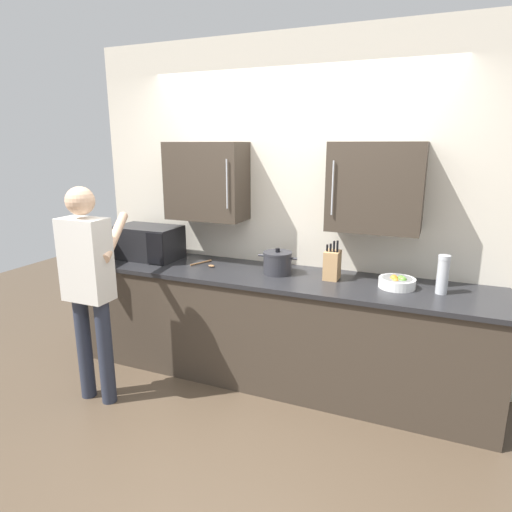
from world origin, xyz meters
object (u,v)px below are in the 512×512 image
at_px(knife_block, 332,265).
at_px(microwave_oven, 144,242).
at_px(thermos_flask, 443,274).
at_px(person_figure, 88,278).
at_px(stock_pot, 277,263).
at_px(wooden_spoon, 206,264).
at_px(fruit_bowl, 397,282).

bearing_deg(knife_block, microwave_oven, -179.12).
distance_m(thermos_flask, person_figure, 2.50).
distance_m(microwave_oven, stock_pot, 1.28).
relative_size(stock_pot, wooden_spoon, 1.48).
bearing_deg(microwave_oven, fruit_bowl, -0.05).
bearing_deg(fruit_bowl, wooden_spoon, -179.97).
height_order(thermos_flask, fruit_bowl, thermos_flask).
relative_size(wooden_spoon, fruit_bowl, 0.85).
height_order(knife_block, person_figure, person_figure).
distance_m(stock_pot, wooden_spoon, 0.65).
xyz_separation_m(knife_block, person_figure, (-1.58, -0.87, -0.04)).
bearing_deg(thermos_flask, knife_block, 176.73).
bearing_deg(stock_pot, thermos_flask, -0.91).
height_order(thermos_flask, stock_pot, thermos_flask).
bearing_deg(thermos_flask, microwave_oven, 179.58).
xyz_separation_m(microwave_oven, person_figure, (0.13, -0.85, -0.08)).
xyz_separation_m(stock_pot, wooden_spoon, (-0.64, -0.00, -0.08)).
height_order(thermos_flask, knife_block, knife_block).
distance_m(microwave_oven, fruit_bowl, 2.20).
bearing_deg(thermos_flask, wooden_spoon, 179.52).
bearing_deg(person_figure, stock_pot, 36.57).
relative_size(microwave_oven, knife_block, 2.50).
distance_m(stock_pot, knife_block, 0.44).
height_order(stock_pot, fruit_bowl, stock_pot).
bearing_deg(microwave_oven, knife_block, 0.88).
bearing_deg(microwave_oven, thermos_flask, -0.42).
distance_m(fruit_bowl, knife_block, 0.49).
bearing_deg(stock_pot, microwave_oven, -179.96).
bearing_deg(stock_pot, person_figure, -143.43).
bearing_deg(thermos_flask, person_figure, -160.63).
height_order(microwave_oven, stock_pot, microwave_oven).
xyz_separation_m(thermos_flask, stock_pot, (-1.21, 0.02, -0.05)).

